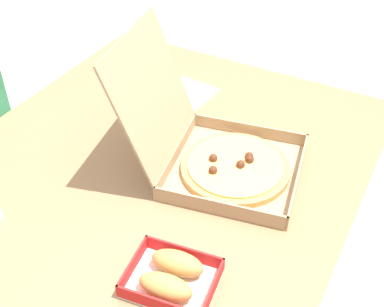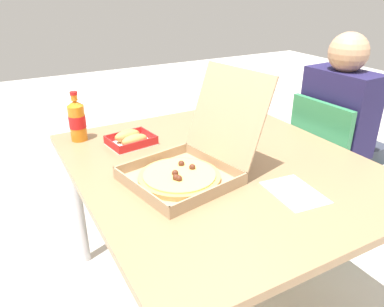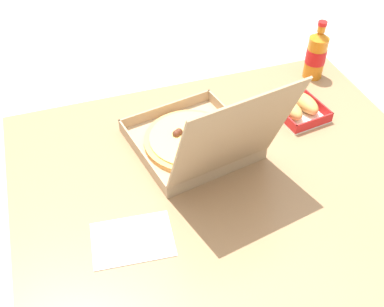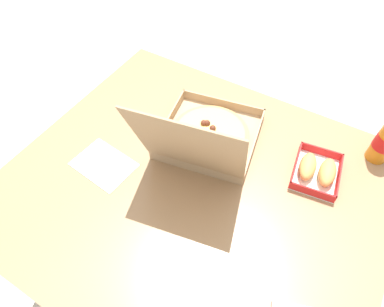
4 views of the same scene
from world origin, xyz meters
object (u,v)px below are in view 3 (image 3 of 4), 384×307
(bread_side_box, at_px, (298,107))
(cola_bottle, at_px, (316,54))
(paper_menu, at_px, (132,239))
(pizza_box_open, at_px, (197,140))

(bread_side_box, bearing_deg, cola_bottle, -131.29)
(bread_side_box, height_order, paper_menu, bread_side_box)
(bread_side_box, xyz_separation_m, cola_bottle, (-0.16, -0.19, 0.07))
(cola_bottle, distance_m, paper_menu, 0.98)
(cola_bottle, bearing_deg, paper_menu, 32.67)
(bread_side_box, bearing_deg, pizza_box_open, 11.23)
(pizza_box_open, xyz_separation_m, cola_bottle, (-0.55, -0.26, 0.04))
(paper_menu, bearing_deg, bread_side_box, -146.76)
(pizza_box_open, bearing_deg, paper_menu, 44.40)
(bread_side_box, relative_size, paper_menu, 0.99)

